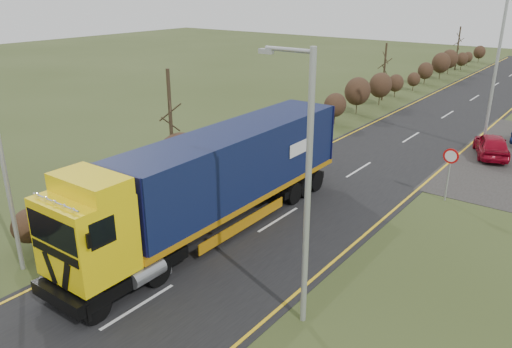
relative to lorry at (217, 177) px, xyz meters
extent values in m
plane|color=#36421C|center=(1.52, -1.68, -2.42)|extent=(160.00, 160.00, 0.00)
cube|color=black|center=(1.52, 8.32, -2.41)|extent=(8.00, 120.00, 0.02)
cube|color=yellow|center=(-2.18, 8.32, -2.39)|extent=(0.12, 116.00, 0.01)
cube|color=yellow|center=(5.22, 8.32, -2.39)|extent=(0.12, 116.00, 0.01)
cube|color=silver|center=(1.52, -5.68, -2.39)|extent=(0.12, 3.00, 0.01)
cube|color=silver|center=(1.52, 2.32, -2.39)|extent=(0.12, 3.00, 0.01)
cube|color=silver|center=(1.52, 10.32, -2.39)|extent=(0.12, 3.00, 0.01)
cube|color=silver|center=(1.52, 18.32, -2.39)|extent=(0.12, 3.00, 0.01)
cube|color=silver|center=(1.52, 26.32, -2.39)|extent=(0.12, 3.00, 0.01)
cube|color=silver|center=(1.52, 34.32, -2.39)|extent=(0.12, 3.00, 0.01)
cube|color=silver|center=(1.52, 42.32, -2.39)|extent=(0.12, 3.00, 0.01)
cube|color=silver|center=(1.52, 50.32, -2.39)|extent=(0.12, 3.00, 0.01)
ellipsoid|color=black|center=(-4.49, -5.68, -1.29)|extent=(1.21, 1.57, 1.39)
ellipsoid|color=black|center=(-4.48, -1.68, -0.94)|extent=(1.58, 2.06, 1.82)
ellipsoid|color=black|center=(-4.46, 2.32, -0.58)|extent=(1.96, 2.55, 2.25)
ellipsoid|color=black|center=(-4.51, 6.32, -0.71)|extent=(1.83, 2.38, 2.10)
ellipsoid|color=black|center=(-4.43, 10.32, -1.14)|extent=(1.37, 1.78, 1.57)
ellipsoid|color=black|center=(-4.54, 14.32, -1.30)|extent=(1.20, 1.56, 1.38)
ellipsoid|color=black|center=(-4.40, 18.32, -0.97)|extent=(1.55, 2.02, 1.78)
ellipsoid|color=black|center=(-4.57, 22.32, -0.59)|extent=(1.95, 2.53, 2.24)
ellipsoid|color=black|center=(-4.37, 26.32, -0.68)|extent=(1.85, 2.41, 2.13)
ellipsoid|color=black|center=(-4.60, 30.32, -1.11)|extent=(1.40, 1.81, 1.61)
ellipsoid|color=black|center=(-4.35, 34.32, -1.30)|extent=(1.19, 1.55, 1.37)
ellipsoid|color=black|center=(-4.62, 38.32, -1.00)|extent=(1.52, 1.97, 1.75)
ellipsoid|color=black|center=(-4.32, 42.32, -0.61)|extent=(1.93, 2.51, 2.22)
ellipsoid|color=black|center=(-4.65, 46.32, -0.66)|extent=(1.88, 2.44, 2.16)
ellipsoid|color=black|center=(-4.30, 50.32, -1.08)|extent=(1.43, 1.85, 1.64)
ellipsoid|color=black|center=(-4.67, 54.32, -1.31)|extent=(1.19, 1.55, 1.37)
ellipsoid|color=black|center=(-4.28, 58.32, -1.03)|extent=(1.49, 1.93, 1.71)
cylinder|color=#35291A|center=(-4.98, 2.32, 0.60)|extent=(0.18, 0.18, 6.05)
cylinder|color=#35291A|center=(-4.98, 28.32, 0.11)|extent=(0.18, 0.18, 5.06)
cylinder|color=#35291A|center=(-4.98, 50.32, 0.15)|extent=(0.18, 0.18, 5.15)
cube|color=black|center=(0.00, -5.33, -1.71)|extent=(2.49, 4.69, 0.46)
cube|color=yellow|center=(0.00, -6.24, -0.04)|extent=(2.56, 2.26, 2.64)
cube|color=black|center=(0.00, -7.31, -1.87)|extent=(2.54, 0.15, 0.56)
cube|color=black|center=(-0.43, -7.37, -0.85)|extent=(0.61, 0.03, 1.09)
cube|color=black|center=(0.43, -7.37, -0.85)|extent=(0.61, 0.03, 1.09)
cube|color=black|center=(0.00, -7.34, 0.52)|extent=(2.38, 0.09, 0.96)
cube|color=black|center=(0.00, -7.37, -0.19)|extent=(2.33, 0.06, 0.28)
cube|color=yellow|center=(0.00, -5.89, 1.56)|extent=(2.55, 1.45, 0.57)
cylinder|color=silver|center=(0.00, -7.10, 1.38)|extent=(2.23, 0.09, 0.06)
cube|color=black|center=(-1.45, -7.10, 0.57)|extent=(0.08, 0.12, 0.46)
cube|color=black|center=(1.45, -7.10, 0.57)|extent=(0.08, 0.12, 0.46)
cylinder|color=gray|center=(-1.17, -4.92, -1.66)|extent=(0.58, 1.33, 0.57)
cylinder|color=gray|center=(1.17, -4.92, -1.66)|extent=(0.58, 1.33, 0.57)
cube|color=#C6810D|center=(0.00, 1.27, -1.18)|extent=(2.68, 12.81, 0.24)
cube|color=black|center=(0.00, 1.27, 0.34)|extent=(2.65, 12.40, 2.79)
cube|color=#0D0F39|center=(0.00, 7.47, 0.34)|extent=(2.52, 0.09, 2.79)
cube|color=#0D0F39|center=(0.00, -4.94, 0.34)|extent=(2.52, 0.09, 2.79)
cube|color=black|center=(0.00, 5.12, -1.76)|extent=(2.37, 3.68, 0.36)
cube|color=#C6810D|center=(-1.24, 0.25, -1.87)|extent=(0.11, 5.58, 0.46)
cube|color=#C6810D|center=(1.24, 0.25, -1.87)|extent=(0.11, 5.58, 0.46)
cylinder|color=black|center=(-1.07, -6.95, -1.90)|extent=(0.34, 1.06, 1.05)
cylinder|color=black|center=(1.07, -6.95, -1.90)|extent=(0.34, 1.06, 1.05)
cylinder|color=black|center=(-1.07, -4.41, -1.90)|extent=(0.34, 1.06, 1.05)
cylinder|color=black|center=(1.07, -4.41, -1.90)|extent=(0.34, 1.06, 1.05)
cylinder|color=black|center=(-1.07, 4.21, -1.90)|extent=(0.34, 1.06, 1.05)
cylinder|color=black|center=(1.07, 4.21, -1.90)|extent=(0.34, 1.06, 1.05)
cylinder|color=black|center=(-1.07, 5.22, -1.90)|extent=(0.34, 1.06, 1.05)
cylinder|color=black|center=(1.07, 5.22, -1.90)|extent=(0.34, 1.06, 1.05)
cylinder|color=black|center=(-1.07, 6.24, -1.90)|extent=(0.34, 1.06, 1.05)
cylinder|color=black|center=(1.07, 6.24, -1.90)|extent=(0.34, 1.06, 1.05)
imported|color=maroon|center=(6.84, 17.28, -1.71)|extent=(3.06, 4.53, 1.43)
cylinder|color=#A4A7AA|center=(6.12, -3.04, 1.73)|extent=(0.18, 0.18, 8.30)
cylinder|color=#A4A7AA|center=(5.38, -3.04, 5.74)|extent=(1.48, 0.12, 0.12)
cube|color=#A4A7AA|center=(4.65, -3.04, 5.65)|extent=(0.41, 0.17, 0.13)
cylinder|color=#A4A7AA|center=(6.12, 18.44, 2.57)|extent=(0.18, 0.18, 9.99)
cylinder|color=#A4A7AA|center=(6.74, 8.93, -1.29)|extent=(0.08, 0.08, 2.27)
cylinder|color=red|center=(6.74, 8.90, -0.15)|extent=(0.73, 0.04, 0.73)
cylinder|color=white|center=(6.74, 8.88, -0.15)|extent=(0.54, 0.02, 0.54)
camera|label=1|loc=(12.70, -14.24, 7.31)|focal=35.00mm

